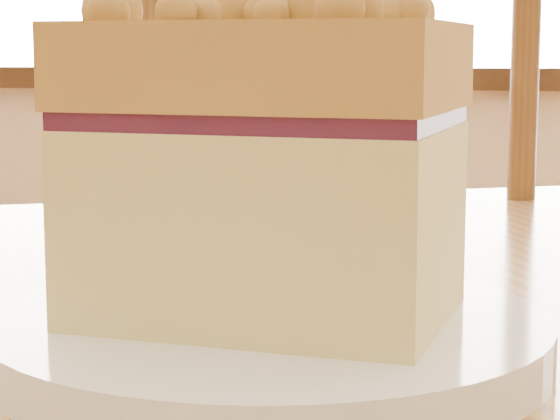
% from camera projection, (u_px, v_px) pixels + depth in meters
% --- Properties ---
extents(cafe_chair_main, '(0.57, 0.57, 1.04)m').
position_uv_depth(cafe_chair_main, '(359.00, 406.00, 1.06)').
color(cafe_chair_main, brown).
rests_on(cafe_chair_main, ground).
extents(plate, '(0.22, 0.22, 0.02)m').
position_uv_depth(plate, '(269.00, 339.00, 0.42)').
color(plate, white).
rests_on(plate, cafe_table_main).
extents(cake_slice, '(0.15, 0.12, 0.13)m').
position_uv_depth(cake_slice, '(268.00, 158.00, 0.41)').
color(cake_slice, '#C9BC71').
rests_on(cake_slice, plate).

